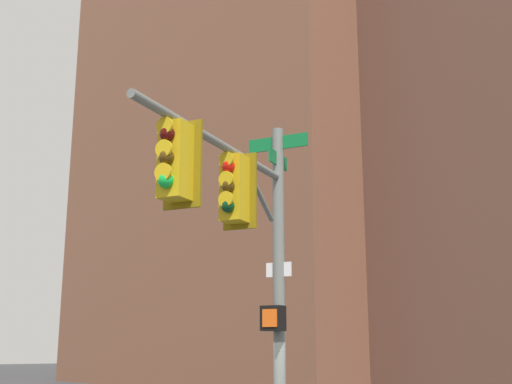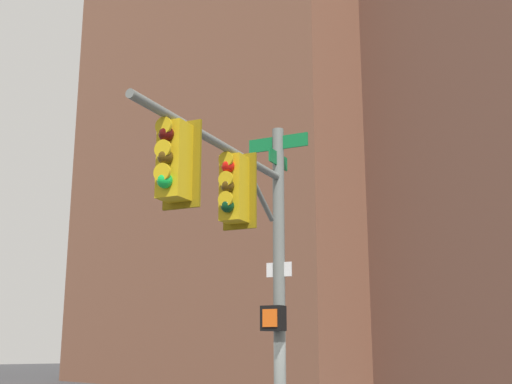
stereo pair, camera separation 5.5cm
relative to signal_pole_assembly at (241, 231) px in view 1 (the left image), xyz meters
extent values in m
cylinder|color=slate|center=(0.53, -1.31, -1.05)|extent=(0.20, 0.20, 6.15)
cylinder|color=slate|center=(-0.28, 0.69, 1.15)|extent=(1.73, 4.04, 0.12)
cylinder|color=slate|center=(0.24, -0.59, 0.70)|extent=(0.47, 0.99, 0.75)
cube|color=#0F6B33|center=(0.53, -1.31, 1.78)|extent=(1.04, 0.44, 0.24)
cube|color=#0F6B33|center=(0.53, -1.31, 1.48)|extent=(0.31, 0.70, 0.24)
cube|color=white|center=(0.53, -1.31, -0.44)|extent=(0.43, 0.20, 0.24)
cube|color=gold|center=(-0.09, 0.22, 0.59)|extent=(0.44, 0.44, 1.00)
cube|color=#7D640C|center=(-0.02, 0.05, 0.59)|extent=(0.52, 0.24, 1.16)
sphere|color=red|center=(-0.17, 0.41, 0.89)|extent=(0.20, 0.20, 0.20)
cylinder|color=gold|center=(-0.19, 0.47, 0.98)|extent=(0.23, 0.12, 0.23)
sphere|color=#4C330A|center=(-0.17, 0.41, 0.59)|extent=(0.20, 0.20, 0.20)
cylinder|color=gold|center=(-0.19, 0.47, 0.68)|extent=(0.23, 0.12, 0.23)
sphere|color=#0A3819|center=(-0.17, 0.41, 0.29)|extent=(0.20, 0.20, 0.20)
cylinder|color=gold|center=(-0.19, 0.47, 0.38)|extent=(0.23, 0.12, 0.23)
cube|color=gold|center=(-0.71, 1.76, 0.59)|extent=(0.44, 0.44, 1.00)
cube|color=#7D640C|center=(-0.64, 1.59, 0.59)|extent=(0.52, 0.24, 1.16)
sphere|color=#470A07|center=(-0.79, 1.95, 0.89)|extent=(0.20, 0.20, 0.20)
cylinder|color=gold|center=(-0.81, 2.01, 0.98)|extent=(0.23, 0.12, 0.23)
sphere|color=#4C330A|center=(-0.79, 1.95, 0.59)|extent=(0.20, 0.20, 0.20)
cylinder|color=gold|center=(-0.81, 2.01, 0.68)|extent=(0.23, 0.12, 0.23)
sphere|color=green|center=(-0.79, 1.95, 0.29)|extent=(0.20, 0.20, 0.20)
cylinder|color=gold|center=(-0.81, 2.01, 0.38)|extent=(0.23, 0.12, 0.23)
cube|color=black|center=(0.44, -1.08, -1.25)|extent=(0.43, 0.37, 0.40)
cube|color=#EA5914|center=(0.39, -0.96, -1.25)|extent=(0.24, 0.11, 0.28)
cube|color=brown|center=(28.52, -25.95, 21.80)|extent=(26.94, 15.35, 51.85)
cube|color=#4C3328|center=(30.35, -47.02, 18.06)|extent=(16.88, 16.36, 44.37)
camera|label=1|loc=(-7.35, 6.53, -1.73)|focal=46.71mm
camera|label=2|loc=(-7.39, 6.49, -1.73)|focal=46.71mm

